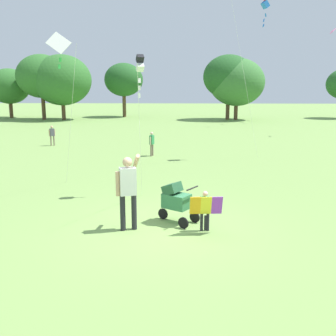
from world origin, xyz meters
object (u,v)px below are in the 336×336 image
at_px(person_adult_flyer, 128,187).
at_px(person_sitting_far, 152,142).
at_px(kite_adult_black, 140,65).
at_px(person_couple_left, 52,134).
at_px(kite_green_novelty, 265,2).
at_px(child_with_butterfly_kite, 205,207).
at_px(kite_orange_delta, 59,49).
at_px(stroller, 176,199).

height_order(person_adult_flyer, person_sitting_far, person_adult_flyer).
distance_m(person_adult_flyer, person_sitting_far, 9.75).
relative_size(person_adult_flyer, kite_adult_black, 0.43).
bearing_deg(person_couple_left, kite_adult_black, -58.48).
bearing_deg(kite_adult_black, person_couple_left, 121.52).
bearing_deg(kite_green_novelty, kite_adult_black, -126.58).
height_order(kite_adult_black, person_couple_left, kite_adult_black).
xyz_separation_m(child_with_butterfly_kite, person_adult_flyer, (-1.81, 0.05, 0.47)).
relative_size(kite_orange_delta, kite_green_novelty, 0.70).
xyz_separation_m(kite_orange_delta, person_couple_left, (-3.18, 8.25, -3.88)).
xyz_separation_m(person_adult_flyer, stroller, (1.11, 0.55, -0.45)).
relative_size(kite_adult_black, person_couple_left, 3.81).
relative_size(stroller, person_sitting_far, 0.92).
relative_size(person_adult_flyer, stroller, 1.73).
distance_m(person_adult_flyer, person_couple_left, 14.08).
relative_size(kite_orange_delta, person_sitting_far, 4.40).
bearing_deg(stroller, person_couple_left, 120.19).
bearing_deg(stroller, kite_adult_black, 114.40).
relative_size(stroller, person_couple_left, 0.95).
relative_size(kite_green_novelty, person_couple_left, 6.51).
xyz_separation_m(kite_orange_delta, person_sitting_far, (2.62, 5.25, -3.85)).
bearing_deg(person_sitting_far, kite_adult_black, -88.36).
relative_size(stroller, kite_adult_black, 0.25).
bearing_deg(person_adult_flyer, kite_green_novelty, 62.95).
bearing_deg(kite_orange_delta, child_with_butterfly_kite, -44.58).
distance_m(person_sitting_far, person_couple_left, 6.53).
distance_m(stroller, kite_adult_black, 4.25).
bearing_deg(kite_green_novelty, person_couple_left, 163.02).
height_order(child_with_butterfly_kite, person_couple_left, person_couple_left).
distance_m(kite_orange_delta, kite_green_novelty, 9.38).
bearing_deg(kite_green_novelty, stroller, -112.64).
bearing_deg(kite_adult_black, kite_orange_delta, 151.66).
bearing_deg(kite_adult_black, stroller, -65.60).
xyz_separation_m(stroller, kite_orange_delta, (-3.91, 3.93, 3.93)).
bearing_deg(person_sitting_far, person_adult_flyer, -88.97).
bearing_deg(stroller, kite_orange_delta, 134.82).
relative_size(child_with_butterfly_kite, person_couple_left, 0.87).
bearing_deg(child_with_butterfly_kite, kite_orange_delta, 135.42).
height_order(kite_green_novelty, person_sitting_far, kite_green_novelty).
xyz_separation_m(person_adult_flyer, kite_adult_black, (0.02, 2.97, 2.87)).
bearing_deg(kite_adult_black, kite_green_novelty, 53.42).
xyz_separation_m(person_adult_flyer, person_sitting_far, (-0.17, 9.74, -0.38)).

